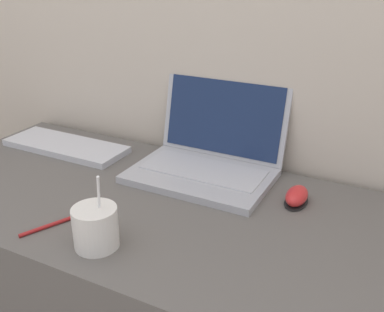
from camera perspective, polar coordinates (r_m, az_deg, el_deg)
The scene contains 5 objects.
laptop at distance 1.27m, azimuth 2.14°, elevation 0.22°, with size 0.39×0.32×0.25m.
drink_cup at distance 0.97m, azimuth -12.15°, elevation -8.74°, with size 0.10×0.10×0.17m.
computer_mouse at distance 1.15m, azimuth 13.15°, elevation -5.04°, with size 0.06×0.10×0.04m.
external_keyboard at distance 1.50m, azimuth -15.73°, elevation 1.23°, with size 0.41×0.15×0.02m.
pen at distance 1.09m, azimuth -17.27°, elevation -8.28°, with size 0.07×0.14×0.01m.
Camera 1 is at (0.56, -0.52, 1.33)m, focal length 42.00 mm.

